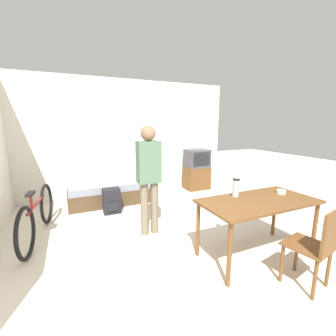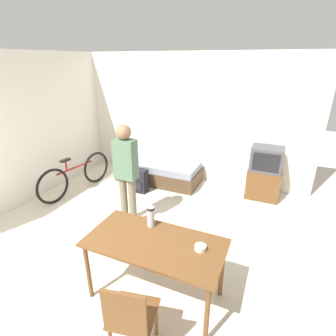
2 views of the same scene
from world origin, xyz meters
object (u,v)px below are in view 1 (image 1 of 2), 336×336
at_px(tv, 197,170).
at_px(thermos_flask, 236,186).
at_px(wooden_chair, 317,244).
at_px(backpack, 112,201).
at_px(daybed, 113,192).
at_px(dining_table, 258,207).
at_px(mate_bowl, 281,192).
at_px(bicycle, 38,215).
at_px(person_standing, 149,173).

distance_m(tv, thermos_flask, 2.94).
height_order(wooden_chair, backpack, wooden_chair).
xyz_separation_m(daybed, thermos_flask, (1.15, -2.60, 0.68)).
distance_m(dining_table, mate_bowl, 0.50).
bearing_deg(daybed, mate_bowl, -57.09).
relative_size(dining_table, backpack, 3.05).
distance_m(tv, bicycle, 3.74).
relative_size(tv, dining_table, 0.70).
relative_size(thermos_flask, mate_bowl, 2.10).
xyz_separation_m(bicycle, mate_bowl, (3.11, -1.62, 0.44)).
xyz_separation_m(wooden_chair, bicycle, (-2.73, 2.40, -0.15)).
distance_m(dining_table, bicycle, 3.14).
distance_m(wooden_chair, thermos_flask, 1.05).
height_order(person_standing, mate_bowl, person_standing).
distance_m(person_standing, thermos_flask, 1.27).
relative_size(wooden_chair, mate_bowl, 7.56).
bearing_deg(dining_table, daybed, 114.78).
relative_size(tv, bicycle, 0.59).
relative_size(daybed, mate_bowl, 15.40).
distance_m(dining_table, thermos_flask, 0.37).
relative_size(wooden_chair, backpack, 1.84).
distance_m(tv, backpack, 2.47).
relative_size(dining_table, thermos_flask, 5.93).
height_order(daybed, bicycle, bicycle).
height_order(thermos_flask, backpack, thermos_flask).
bearing_deg(backpack, dining_table, -56.74).
height_order(dining_table, wooden_chair, wooden_chair).
bearing_deg(person_standing, daybed, 98.78).
height_order(daybed, wooden_chair, wooden_chair).
relative_size(daybed, dining_table, 1.23).
bearing_deg(daybed, person_standing, -81.22).
height_order(dining_table, mate_bowl, mate_bowl).
bearing_deg(bicycle, backpack, 23.31).
bearing_deg(dining_table, backpack, 123.26).
bearing_deg(dining_table, bicycle, 147.17).
relative_size(dining_table, wooden_chair, 1.65).
relative_size(tv, mate_bowl, 8.78).
xyz_separation_m(dining_table, wooden_chair, (0.10, -0.70, -0.17)).
height_order(daybed, tv, tv).
distance_m(tv, mate_bowl, 2.92).
bearing_deg(mate_bowl, backpack, 132.09).
bearing_deg(wooden_chair, backpack, 118.04).
bearing_deg(person_standing, wooden_chair, -57.99).
xyz_separation_m(tv, bicycle, (-3.52, -1.26, -0.16)).
distance_m(dining_table, wooden_chair, 0.73).
bearing_deg(bicycle, person_standing, -19.35).
bearing_deg(person_standing, bicycle, 160.65).
bearing_deg(bicycle, dining_table, -32.83).
height_order(wooden_chair, bicycle, wooden_chair).
bearing_deg(mate_bowl, thermos_flask, 165.46).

